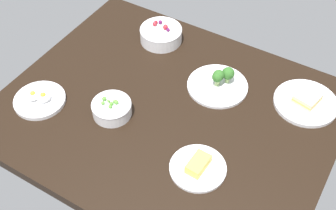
% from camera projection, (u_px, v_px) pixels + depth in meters
% --- Properties ---
extents(dining_table, '(1.12, 0.91, 0.04)m').
position_uv_depth(dining_table, '(168.00, 113.00, 1.56)').
color(dining_table, black).
rests_on(dining_table, ground).
extents(plate_cheese, '(0.18, 0.18, 0.04)m').
position_uv_depth(plate_cheese, '(198.00, 167.00, 1.36)').
color(plate_cheese, silver).
rests_on(plate_cheese, dining_table).
extents(plate_sandwich, '(0.22, 0.22, 0.05)m').
position_uv_depth(plate_sandwich, '(306.00, 102.00, 1.55)').
color(plate_sandwich, silver).
rests_on(plate_sandwich, dining_table).
extents(plate_eggs, '(0.18, 0.18, 0.05)m').
position_uv_depth(plate_eggs, '(40.00, 99.00, 1.56)').
color(plate_eggs, silver).
rests_on(plate_eggs, dining_table).
extents(bowl_berries, '(0.17, 0.17, 0.07)m').
position_uv_depth(bowl_berries, '(161.00, 34.00, 1.77)').
color(bowl_berries, silver).
rests_on(bowl_berries, dining_table).
extents(plate_broccoli, '(0.22, 0.22, 0.08)m').
position_uv_depth(plate_broccoli, '(219.00, 83.00, 1.60)').
color(plate_broccoli, silver).
rests_on(plate_broccoli, dining_table).
extents(bowl_peas, '(0.14, 0.14, 0.06)m').
position_uv_depth(bowl_peas, '(112.00, 108.00, 1.51)').
color(bowl_peas, silver).
rests_on(bowl_peas, dining_table).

